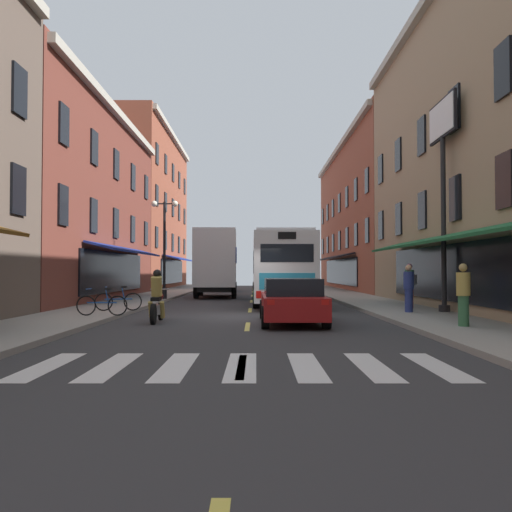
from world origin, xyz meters
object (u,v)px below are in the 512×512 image
Objects in this scene: billboard_sign at (441,152)px; bicycle_near at (100,305)px; pedestrian_far at (461,294)px; street_lamp_twin at (163,244)px; bicycle_mid at (116,301)px; sedan_mid at (221,282)px; motorcycle_rider at (155,300)px; pedestrian_near at (407,287)px; pedestrian_mid at (408,285)px; transit_bus at (278,268)px; box_truck at (214,264)px; sedan_near at (290,301)px.

bicycle_near is at bearing -171.79° from billboard_sign.
street_lamp_twin is at bearing 162.42° from pedestrian_far.
bicycle_mid is at bearing -91.70° from street_lamp_twin.
sedan_mid is 2.32× the size of motorcycle_rider.
pedestrian_near is at bearing 126.62° from pedestrian_far.
pedestrian_far is at bearing -103.97° from billboard_sign.
billboard_sign reaches higher than pedestrian_mid.
box_truck reaches higher than transit_bus.
box_truck is 15.79m from pedestrian_near.
bicycle_near is 1.01× the size of pedestrian_near.
bicycle_near is 1.01× the size of bicycle_mid.
box_truck is 14.43m from pedestrian_mid.
transit_bus is 16.99m from sedan_mid.
billboard_sign is 1.61× the size of sedan_mid.
billboard_sign is at bearing 14.49° from motorcycle_rider.
transit_bus is 6.33× the size of pedestrian_mid.
billboard_sign is at bearing -50.55° from transit_bus.
box_truck is 1.40× the size of sedan_mid.
transit_bus is 7.06m from pedestrian_mid.
street_lamp_twin reaches higher than bicycle_near.
billboard_sign is 9.81m from transit_bus.
sedan_near is 2.73× the size of bicycle_mid.
billboard_sign is 25.74m from sedan_mid.
bicycle_near is at bearing -99.90° from box_truck.
transit_bus is 6.57× the size of bicycle_mid.
sedan_near is 26.59m from sedan_mid.
pedestrian_far is (7.97, -18.55, -1.06)m from box_truck.
bicycle_near is at bearing -161.67° from pedestrian_far.
pedestrian_far is (10.61, -3.38, 0.50)m from bicycle_near.
pedestrian_far is (10.64, -5.61, 0.50)m from bicycle_mid.
bicycle_mid is at bearing 177.54° from billboard_sign.
pedestrian_mid reaches higher than pedestrian_near.
billboard_sign is 15.00m from street_lamp_twin.
pedestrian_near is (10.56, 1.53, 0.53)m from bicycle_near.
pedestrian_mid is at bearing 43.84° from sedan_near.
billboard_sign is 4.54× the size of bicycle_mid.
box_truck is at bearing 102.16° from sedan_near.
pedestrian_far reaches higher than bicycle_near.
sedan_near is at bearing 85.09° from pedestrian_near.
sedan_near is 4.94m from pedestrian_far.
pedestrian_near is at bearing -58.46° from transit_bus.
pedestrian_far is at bearing 143.52° from pedestrian_near.
transit_bus is 6.61× the size of pedestrian_near.
street_lamp_twin is at bearing 88.78° from bicycle_near.
street_lamp_twin is at bearing -98.76° from sedan_mid.
sedan_near is at bearing -5.16° from motorcycle_rider.
motorcycle_rider is at bearing -160.35° from pedestrian_far.
pedestrian_far is (4.37, -11.95, -0.75)m from transit_bus.
pedestrian_mid is at bearing -33.18° from street_lamp_twin.
sedan_mid is 2.84× the size of pedestrian_near.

